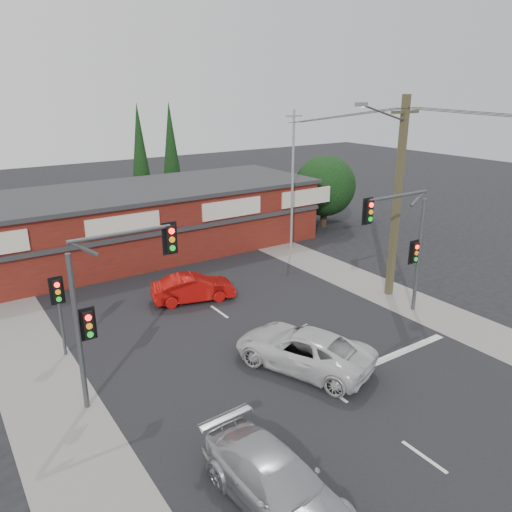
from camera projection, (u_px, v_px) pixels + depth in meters
ground at (297, 367)px, 19.34m from camera, size 120.00×120.00×0.00m
road_strip at (230, 320)px, 23.27m from camera, size 14.00×70.00×0.01m
verge_left at (37, 375)px, 18.77m from camera, size 3.00×70.00×0.02m
verge_right at (361, 282)px, 27.76m from camera, size 3.00×70.00×0.02m
stop_line at (389, 357)px, 20.01m from camera, size 6.50×0.35×0.01m
white_suv at (303, 349)px, 19.17m from camera, size 4.41×6.02×1.52m
silver_suv at (276, 483)px, 12.74m from camera, size 2.28×5.06×1.44m
red_sedan at (193, 288)px, 25.17m from camera, size 4.36×2.44×1.36m
lane_dashes at (332, 391)px, 17.78m from camera, size 0.12×33.64×0.01m
shop_building at (118, 223)px, 31.46m from camera, size 27.30×8.40×4.22m
tree_cluster at (323, 189)px, 38.31m from camera, size 5.90×5.10×5.50m
conifer_near at (140, 153)px, 38.27m from camera, size 1.80×1.80×9.25m
conifer_far at (171, 148)px, 41.69m from camera, size 1.80×1.80×9.25m
traffic_mast_left at (107, 293)px, 16.25m from camera, size 3.77×0.27×5.97m
traffic_mast_right at (405, 236)px, 22.49m from camera, size 3.96×0.27×5.97m
pedestal_signal at (58, 300)px, 19.47m from camera, size 0.55×0.27×3.38m
utility_pole at (396, 193)px, 24.38m from camera, size 4.38×0.59×10.00m
steel_pole at (293, 179)px, 32.01m from camera, size 1.20×0.16×9.00m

